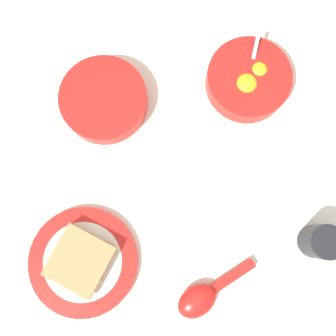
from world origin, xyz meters
TOP-DOWN VIEW (x-y plane):
  - ground_plane at (0.00, 0.00)m, footprint 3.00×3.00m
  - egg_bowl at (-0.09, -0.21)m, footprint 0.17×0.17m
  - toast_plate at (0.22, 0.16)m, footprint 0.21×0.21m
  - toast_sandwich at (0.22, 0.16)m, footprint 0.14×0.14m
  - soup_spoon at (-0.01, 0.22)m, footprint 0.16×0.13m
  - congee_bowl at (0.20, -0.15)m, footprint 0.17×0.17m
  - drinking_cup at (-0.22, 0.11)m, footprint 0.06×0.06m

SIDE VIEW (x-z plane):
  - ground_plane at x=0.00m, z-range 0.00..0.00m
  - toast_plate at x=0.22m, z-range 0.00..0.02m
  - soup_spoon at x=-0.01m, z-range 0.00..0.03m
  - congee_bowl at x=0.20m, z-range 0.00..0.05m
  - egg_bowl at x=-0.09m, z-range -0.01..0.06m
  - toast_sandwich at x=0.22m, z-range 0.02..0.05m
  - drinking_cup at x=-0.22m, z-range 0.00..0.08m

